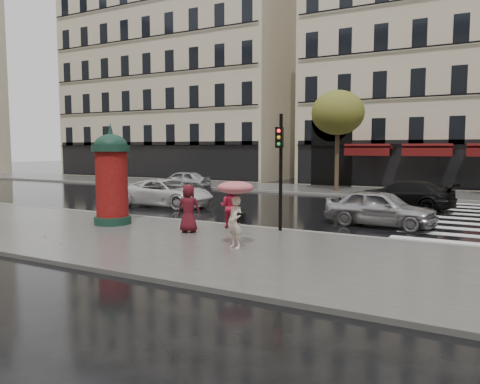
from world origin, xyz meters
The scene contains 17 objects.
ground centered at (0.00, 0.00, 0.00)m, with size 160.00×160.00×0.00m, color black.
near_sidewalk centered at (0.00, -0.50, 0.06)m, with size 90.00×7.00×0.12m, color #474744.
far_sidewalk centered at (0.00, 19.00, 0.06)m, with size 90.00×6.00×0.12m, color #474744.
near_kerb centered at (0.00, 3.00, 0.07)m, with size 90.00×0.25×0.14m, color slate.
far_kerb centered at (0.00, 16.00, 0.07)m, with size 90.00×0.25×0.14m, color slate.
zebra_crossing centered at (6.00, 9.60, 0.01)m, with size 3.60×11.75×0.01m, color silver.
bldg_far_left centered at (-22.00, 30.00, 11.31)m, with size 24.00×14.00×22.90m.
tree_far_left centered at (-2.00, 18.00, 5.17)m, with size 3.40×3.40×6.64m.
woman_umbrella centered at (0.86, -0.50, 1.41)m, with size 1.02×1.02×1.96m.
woman_red centered at (-0.98, 2.35, 0.88)m, with size 0.74×0.57×1.52m, color #B71632.
man_burgundy centered at (-1.73, 0.89, 0.92)m, with size 0.79×0.51×1.61m, color #4F0F19.
morris_column centered at (-5.22, 0.96, 1.91)m, with size 1.39×1.39×3.75m.
traffic_light centered at (0.81, 2.63, 2.51)m, with size 0.27×0.38×3.95m.
car_silver centered at (3.46, 5.92, 0.69)m, with size 1.64×4.07×1.39m, color #A0A0A4.
car_white centered at (-7.27, 6.78, 0.68)m, with size 2.26×4.91×1.36m, color silver.
car_black centered at (3.30, 11.33, 0.69)m, with size 1.94×4.76×1.38m, color black.
car_far_silver centered at (-11.94, 14.57, 0.68)m, with size 1.61×4.01×1.37m, color #B5B4B9.
Camera 1 is at (7.25, -11.80, 2.94)m, focal length 35.00 mm.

